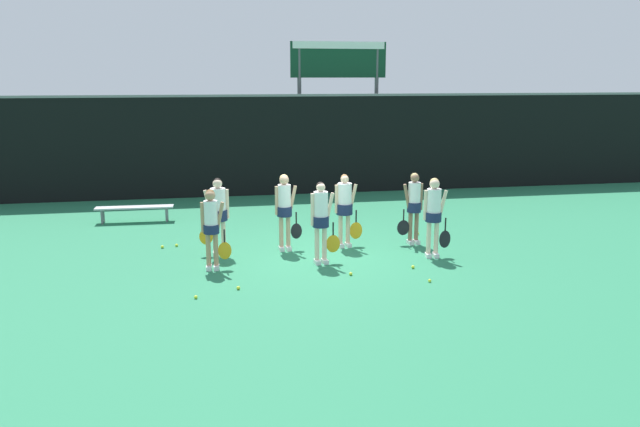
% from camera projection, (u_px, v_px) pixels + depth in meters
% --- Properties ---
extents(ground_plane, '(140.00, 140.00, 0.00)m').
position_uv_depth(ground_plane, '(321.00, 256.00, 14.06)').
color(ground_plane, '#26724C').
extents(fence_windscreen, '(60.00, 0.08, 3.38)m').
position_uv_depth(fence_windscreen, '(280.00, 145.00, 20.93)').
color(fence_windscreen, black).
rests_on(fence_windscreen, ground_plane).
extents(scoreboard, '(3.40, 0.15, 5.13)m').
position_uv_depth(scoreboard, '(338.00, 75.00, 21.91)').
color(scoreboard, '#515156').
rests_on(scoreboard, ground_plane).
extents(bench_courtside, '(2.11, 0.41, 0.44)m').
position_uv_depth(bench_courtside, '(135.00, 209.00, 17.22)').
color(bench_courtside, '#B2B2B7').
rests_on(bench_courtside, ground_plane).
extents(player_0, '(0.61, 0.33, 1.70)m').
position_uv_depth(player_0, '(211.00, 223.00, 12.86)').
color(player_0, tan).
rests_on(player_0, ground_plane).
extents(player_1, '(0.65, 0.35, 1.78)m').
position_uv_depth(player_1, '(321.00, 216.00, 13.26)').
color(player_1, beige).
rests_on(player_1, ground_plane).
extents(player_2, '(0.63, 0.36, 1.79)m').
position_uv_depth(player_2, '(434.00, 211.00, 13.74)').
color(player_2, beige).
rests_on(player_2, ground_plane).
extents(player_3, '(0.68, 0.40, 1.76)m').
position_uv_depth(player_3, '(218.00, 210.00, 13.91)').
color(player_3, beige).
rests_on(player_3, ground_plane).
extents(player_4, '(0.62, 0.34, 1.78)m').
position_uv_depth(player_4, '(285.00, 206.00, 14.29)').
color(player_4, tan).
rests_on(player_4, ground_plane).
extents(player_5, '(0.68, 0.38, 1.73)m').
position_uv_depth(player_5, '(345.00, 205.00, 14.59)').
color(player_5, beige).
rests_on(player_5, ground_plane).
extents(player_6, '(0.63, 0.33, 1.72)m').
position_uv_depth(player_6, '(414.00, 203.00, 14.85)').
color(player_6, '#8C664C').
rests_on(player_6, ground_plane).
extents(tennis_ball_0, '(0.06, 0.06, 0.06)m').
position_uv_depth(tennis_ball_0, '(430.00, 281.00, 12.24)').
color(tennis_ball_0, '#CCE033').
rests_on(tennis_ball_0, ground_plane).
extents(tennis_ball_1, '(0.07, 0.07, 0.07)m').
position_uv_depth(tennis_ball_1, '(351.00, 274.00, 12.65)').
color(tennis_ball_1, '#CCE033').
rests_on(tennis_ball_1, ground_plane).
extents(tennis_ball_2, '(0.07, 0.07, 0.07)m').
position_uv_depth(tennis_ball_2, '(418.00, 233.00, 15.89)').
color(tennis_ball_2, '#CCE033').
rests_on(tennis_ball_2, ground_plane).
extents(tennis_ball_3, '(0.07, 0.07, 0.07)m').
position_uv_depth(tennis_ball_3, '(162.00, 247.00, 14.65)').
color(tennis_ball_3, '#CCE033').
rests_on(tennis_ball_3, ground_plane).
extents(tennis_ball_4, '(0.07, 0.07, 0.07)m').
position_uv_depth(tennis_ball_4, '(196.00, 297.00, 11.33)').
color(tennis_ball_4, '#CCE033').
rests_on(tennis_ball_4, ground_plane).
extents(tennis_ball_5, '(0.07, 0.07, 0.07)m').
position_uv_depth(tennis_ball_5, '(177.00, 245.00, 14.79)').
color(tennis_ball_5, '#CCE033').
rests_on(tennis_ball_5, ground_plane).
extents(tennis_ball_6, '(0.07, 0.07, 0.07)m').
position_uv_depth(tennis_ball_6, '(447.00, 243.00, 15.02)').
color(tennis_ball_6, '#CCE033').
rests_on(tennis_ball_6, ground_plane).
extents(tennis_ball_7, '(0.07, 0.07, 0.07)m').
position_uv_depth(tennis_ball_7, '(216.00, 258.00, 13.73)').
color(tennis_ball_7, '#CCE033').
rests_on(tennis_ball_7, ground_plane).
extents(tennis_ball_8, '(0.07, 0.07, 0.07)m').
position_uv_depth(tennis_ball_8, '(238.00, 288.00, 11.81)').
color(tennis_ball_8, '#CCE033').
rests_on(tennis_ball_8, ground_plane).
extents(tennis_ball_9, '(0.07, 0.07, 0.07)m').
position_uv_depth(tennis_ball_9, '(413.00, 267.00, 13.11)').
color(tennis_ball_9, '#CCE033').
rests_on(tennis_ball_9, ground_plane).
extents(tennis_ball_10, '(0.07, 0.07, 0.07)m').
position_uv_depth(tennis_ball_10, '(317.00, 239.00, 15.30)').
color(tennis_ball_10, '#CCE033').
rests_on(tennis_ball_10, ground_plane).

